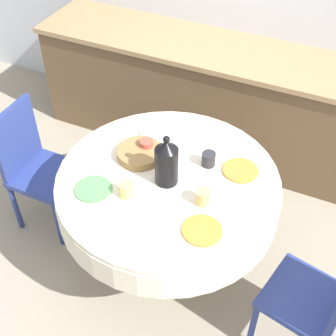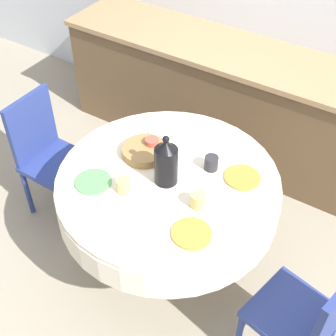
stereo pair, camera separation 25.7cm
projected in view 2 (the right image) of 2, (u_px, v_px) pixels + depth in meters
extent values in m
plane|color=#9E937F|center=(168.00, 260.00, 3.16)|extent=(12.00, 12.00, 0.00)
cube|color=brown|center=(257.00, 112.00, 3.66)|extent=(3.20, 0.60, 0.86)
cube|color=#A37F56|center=(265.00, 61.00, 3.35)|extent=(3.24, 0.64, 0.04)
cylinder|color=brown|center=(168.00, 259.00, 3.14)|extent=(0.44, 0.44, 0.04)
cylinder|color=brown|center=(168.00, 232.00, 2.95)|extent=(0.11, 0.11, 0.53)
cylinder|color=silver|center=(168.00, 193.00, 2.71)|extent=(1.28, 1.28, 0.18)
cylinder|color=silver|center=(168.00, 180.00, 2.64)|extent=(1.27, 1.27, 0.03)
cube|color=navy|center=(292.00, 314.00, 2.40)|extent=(0.48, 0.48, 0.04)
cube|color=navy|center=(336.00, 311.00, 2.13)|extent=(0.12, 0.38, 0.47)
cylinder|color=navy|center=(239.00, 335.00, 2.55)|extent=(0.04, 0.04, 0.41)
cylinder|color=navy|center=(277.00, 295.00, 2.73)|extent=(0.04, 0.04, 0.41)
cylinder|color=navy|center=(330.00, 336.00, 2.55)|extent=(0.04, 0.04, 0.41)
cube|color=navy|center=(58.00, 164.00, 3.22)|extent=(0.40, 0.40, 0.04)
cube|color=navy|center=(32.00, 127.00, 3.12)|extent=(0.04, 0.38, 0.47)
cylinder|color=navy|center=(98.00, 182.00, 3.41)|extent=(0.04, 0.04, 0.41)
cylinder|color=navy|center=(65.00, 213.00, 3.20)|extent=(0.04, 0.04, 0.41)
cylinder|color=navy|center=(61.00, 164.00, 3.55)|extent=(0.04, 0.04, 0.41)
cylinder|color=navy|center=(28.00, 192.00, 3.34)|extent=(0.04, 0.04, 0.41)
cylinder|color=#5BA85B|center=(93.00, 182.00, 2.60)|extent=(0.21, 0.21, 0.01)
cylinder|color=#DBB766|center=(123.00, 185.00, 2.53)|extent=(0.08, 0.08, 0.08)
cylinder|color=orange|center=(192.00, 234.00, 2.33)|extent=(0.21, 0.21, 0.01)
cylinder|color=#DBB766|center=(198.00, 200.00, 2.45)|extent=(0.08, 0.08, 0.08)
cylinder|color=white|center=(165.00, 131.00, 2.93)|extent=(0.21, 0.21, 0.01)
cylinder|color=#CC4C3D|center=(152.00, 145.00, 2.78)|extent=(0.08, 0.08, 0.08)
cylinder|color=orange|center=(242.00, 177.00, 2.62)|extent=(0.21, 0.21, 0.01)
cylinder|color=#28282D|center=(211.00, 163.00, 2.66)|extent=(0.08, 0.08, 0.08)
cylinder|color=black|center=(166.00, 166.00, 2.54)|extent=(0.13, 0.13, 0.23)
cone|color=black|center=(166.00, 146.00, 2.44)|extent=(0.12, 0.12, 0.05)
sphere|color=black|center=(166.00, 139.00, 2.41)|extent=(0.04, 0.04, 0.04)
cylinder|color=olive|center=(145.00, 151.00, 2.76)|extent=(0.27, 0.27, 0.05)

